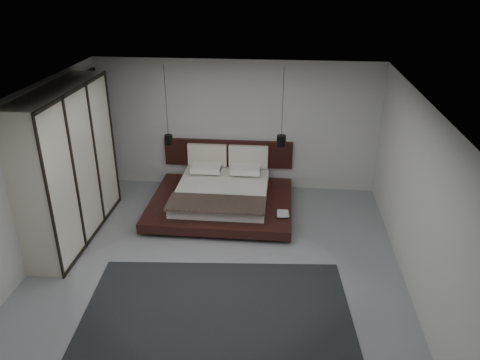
# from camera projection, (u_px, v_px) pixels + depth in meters

# --- Properties ---
(floor) EXTENTS (6.00, 6.00, 0.00)m
(floor) POSITION_uv_depth(u_px,v_px,m) (218.00, 261.00, 7.84)
(floor) COLOR gray
(floor) RESTS_ON ground
(ceiling) EXTENTS (6.00, 6.00, 0.00)m
(ceiling) POSITION_uv_depth(u_px,v_px,m) (214.00, 98.00, 6.67)
(ceiling) COLOR white
(ceiling) RESTS_ON wall_back
(wall_back) EXTENTS (6.00, 0.00, 6.00)m
(wall_back) POSITION_uv_depth(u_px,v_px,m) (237.00, 126.00, 9.97)
(wall_back) COLOR #B8B8B6
(wall_back) RESTS_ON floor
(wall_front) EXTENTS (6.00, 0.00, 6.00)m
(wall_front) POSITION_uv_depth(u_px,v_px,m) (172.00, 318.00, 4.55)
(wall_front) COLOR #B8B8B6
(wall_front) RESTS_ON floor
(wall_left) EXTENTS (0.00, 6.00, 6.00)m
(wall_left) POSITION_uv_depth(u_px,v_px,m) (32.00, 178.00, 7.52)
(wall_left) COLOR #B8B8B6
(wall_left) RESTS_ON floor
(wall_right) EXTENTS (0.00, 6.00, 6.00)m
(wall_right) POSITION_uv_depth(u_px,v_px,m) (415.00, 194.00, 6.99)
(wall_right) COLOR #B8B8B6
(wall_right) RESTS_ON floor
(lattice_screen) EXTENTS (0.05, 0.90, 2.60)m
(lattice_screen) POSITION_uv_depth(u_px,v_px,m) (94.00, 134.00, 9.77)
(lattice_screen) COLOR black
(lattice_screen) RESTS_ON floor
(bed) EXTENTS (2.80, 2.40, 1.08)m
(bed) POSITION_uv_depth(u_px,v_px,m) (222.00, 195.00, 9.46)
(bed) COLOR black
(bed) RESTS_ON floor
(book_lower) EXTENTS (0.22, 0.29, 0.03)m
(book_lower) POSITION_uv_depth(u_px,v_px,m) (278.00, 214.00, 8.77)
(book_lower) COLOR #99724C
(book_lower) RESTS_ON bed
(book_upper) EXTENTS (0.21, 0.29, 0.02)m
(book_upper) POSITION_uv_depth(u_px,v_px,m) (277.00, 213.00, 8.74)
(book_upper) COLOR #99724C
(book_upper) RESTS_ON book_lower
(pendant_left) EXTENTS (0.16, 0.16, 1.62)m
(pendant_left) POSITION_uv_depth(u_px,v_px,m) (169.00, 139.00, 9.54)
(pendant_left) COLOR black
(pendant_left) RESTS_ON ceiling
(pendant_right) EXTENTS (0.18, 0.18, 1.58)m
(pendant_right) POSITION_uv_depth(u_px,v_px,m) (281.00, 140.00, 9.32)
(pendant_right) COLOR black
(pendant_right) RESTS_ON ceiling
(wardrobe) EXTENTS (0.65, 2.77, 2.72)m
(wardrobe) POSITION_uv_depth(u_px,v_px,m) (68.00, 165.00, 8.11)
(wardrobe) COLOR beige
(wardrobe) RESTS_ON floor
(rug) EXTENTS (3.99, 2.99, 0.02)m
(rug) POSITION_uv_depth(u_px,v_px,m) (217.00, 320.00, 6.54)
(rug) COLOR black
(rug) RESTS_ON floor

